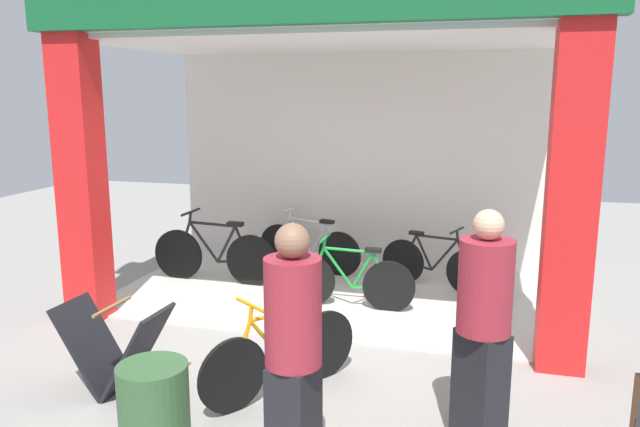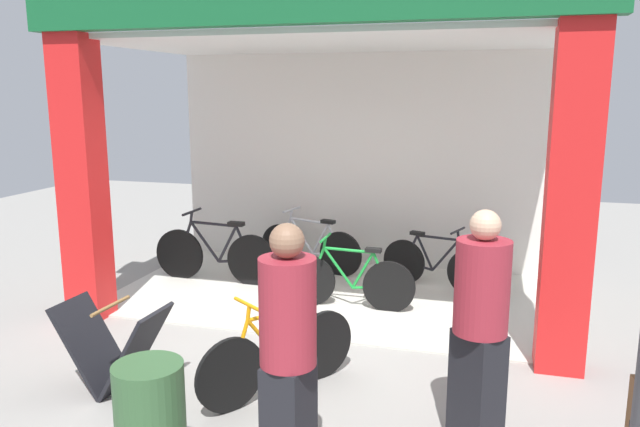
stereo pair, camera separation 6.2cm
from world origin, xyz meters
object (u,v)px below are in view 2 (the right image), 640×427
object	(u,v)px
bicycle_inside_2	(310,247)
pedestrian_0	(288,363)
trash_bin	(151,426)
bicycle_inside_1	(215,255)
sandwich_board_sign	(114,347)
bicycle_inside_3	(349,281)
bicycle_inside_0	(435,265)
bicycle_parked_0	(280,355)
pedestrian_2	(480,327)

from	to	relation	value
bicycle_inside_2	pedestrian_0	size ratio (longest dim) A/B	0.89
pedestrian_0	trash_bin	xyz separation A→B (m)	(-0.86, -0.12, -0.48)
bicycle_inside_1	trash_bin	world-z (taller)	bicycle_inside_1
trash_bin	sandwich_board_sign	bearing A→B (deg)	132.97
bicycle_inside_1	bicycle_inside_3	distance (m)	1.96
bicycle_inside_3	sandwich_board_sign	size ratio (longest dim) A/B	1.66
bicycle_inside_0	pedestrian_0	bearing A→B (deg)	-96.21
sandwich_board_sign	bicycle_inside_3	bearing A→B (deg)	59.43
pedestrian_0	bicycle_inside_0	bearing A→B (deg)	83.79
bicycle_parked_0	pedestrian_0	bearing A→B (deg)	-68.26
bicycle_inside_0	bicycle_inside_2	size ratio (longest dim) A/B	0.91
sandwich_board_sign	pedestrian_2	bearing A→B (deg)	-0.87
pedestrian_0	bicycle_inside_3	bearing A→B (deg)	96.92
trash_bin	pedestrian_0	bearing A→B (deg)	7.74
bicycle_inside_0	sandwich_board_sign	bearing A→B (deg)	-124.19
bicycle_inside_2	sandwich_board_sign	bearing A→B (deg)	-98.89
pedestrian_0	bicycle_inside_2	bearing A→B (deg)	105.16
bicycle_inside_3	pedestrian_0	bearing A→B (deg)	-83.08
pedestrian_2	bicycle_inside_2	bearing A→B (deg)	121.74
bicycle_inside_1	pedestrian_2	size ratio (longest dim) A/B	1.01
sandwich_board_sign	trash_bin	size ratio (longest dim) A/B	1.12
sandwich_board_sign	pedestrian_0	xyz separation A→B (m)	(1.84, -0.93, 0.52)
bicycle_parked_0	bicycle_inside_3	bearing A→B (deg)	87.53
bicycle_inside_3	sandwich_board_sign	distance (m)	2.82
bicycle_parked_0	pedestrian_2	size ratio (longest dim) A/B	0.75
bicycle_inside_3	sandwich_board_sign	xyz separation A→B (m)	(-1.43, -2.43, 0.04)
bicycle_inside_1	pedestrian_2	xyz separation A→B (m)	(3.37, -2.97, 0.51)
bicycle_inside_3	sandwich_board_sign	bearing A→B (deg)	-120.57
sandwich_board_sign	trash_bin	bearing A→B (deg)	-47.03
bicycle_inside_0	sandwich_board_sign	xyz separation A→B (m)	(-2.31, -3.41, 0.05)
pedestrian_2	bicycle_inside_1	bearing A→B (deg)	138.65
bicycle_inside_3	trash_bin	xyz separation A→B (m)	(-0.46, -3.48, 0.08)
bicycle_parked_0	trash_bin	world-z (taller)	bicycle_parked_0
sandwich_board_sign	trash_bin	distance (m)	1.44
bicycle_parked_0	sandwich_board_sign	distance (m)	1.38
bicycle_parked_0	sandwich_board_sign	bearing A→B (deg)	-166.67
bicycle_inside_3	bicycle_inside_2	bearing A→B (deg)	123.48
bicycle_inside_1	bicycle_inside_2	size ratio (longest dim) A/B	1.11
bicycle_inside_0	bicycle_inside_1	size ratio (longest dim) A/B	0.82
bicycle_inside_3	bicycle_parked_0	size ratio (longest dim) A/B	1.20
bicycle_inside_1	sandwich_board_sign	bearing A→B (deg)	-81.04
bicycle_parked_0	pedestrian_2	bearing A→B (deg)	-13.04
bicycle_inside_1	bicycle_inside_3	world-z (taller)	bicycle_inside_1
bicycle_inside_1	bicycle_parked_0	xyz separation A→B (m)	(1.80, -2.60, -0.04)
bicycle_inside_0	pedestrian_0	distance (m)	4.40
bicycle_inside_0	pedestrian_0	xyz separation A→B (m)	(-0.47, -4.34, 0.57)
pedestrian_2	bicycle_inside_0	bearing A→B (deg)	99.79
pedestrian_2	bicycle_inside_3	bearing A→B (deg)	120.81
bicycle_inside_2	bicycle_parked_0	bearing A→B (deg)	-77.37
pedestrian_0	pedestrian_2	bearing A→B (deg)	39.78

